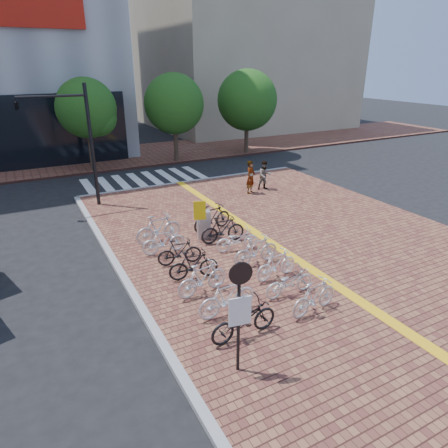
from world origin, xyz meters
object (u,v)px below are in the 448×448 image
bike_6 (158,228)px  pedestrian_b (265,175)px  bike_4 (180,252)px  bike_12 (223,229)px  bike_1 (227,297)px  yellow_sign (199,214)px  bike_8 (289,282)px  bike_11 (237,240)px  bike_13 (212,217)px  bike_2 (202,278)px  traffic_light_pole (59,125)px  bike_10 (256,250)px  bike_3 (194,265)px  notice_sign (240,305)px  pedestrian_a (251,177)px  bike_9 (276,264)px  bike_0 (244,320)px  bike_5 (164,241)px  bike_7 (315,297)px  utility_box (204,224)px

bike_6 → pedestrian_b: 8.77m
bike_4 → bike_12: 2.45m
bike_1 → yellow_sign: yellow_sign is taller
bike_8 → bike_11: (0.14, 3.54, -0.01)m
bike_8 → bike_13: (0.18, 5.78, 0.13)m
bike_2 → bike_4: bike_2 is taller
bike_4 → traffic_light_pole: size_ratio=0.27×
bike_10 → yellow_sign: (-1.03, 2.61, 0.68)m
bike_3 → notice_sign: 4.74m
bike_12 → notice_sign: 7.40m
bike_3 → bike_8: size_ratio=0.98×
bike_1 → bike_10: 3.27m
pedestrian_a → bike_9: bearing=-147.4°
bike_10 → bike_12: size_ratio=0.99×
yellow_sign → traffic_light_pole: 8.32m
pedestrian_b → notice_sign: 14.72m
yellow_sign → notice_sign: 7.35m
bike_0 → bike_6: size_ratio=1.02×
bike_0 → yellow_sign: 6.16m
bike_12 → pedestrian_b: 7.65m
bike_6 → bike_11: bike_6 is taller
bike_5 → bike_9: bike_5 is taller
notice_sign → yellow_sign: bearing=72.5°
bike_12 → yellow_sign: 1.15m
bike_7 → bike_4: bearing=18.7°
bike_10 → bike_11: 1.33m
bike_8 → bike_6: bearing=22.1°
notice_sign → bike_1: bearing=68.4°
bike_7 → bike_11: 4.65m
notice_sign → bike_11: bearing=60.7°
bike_1 → bike_13: 6.28m
bike_0 → bike_9: bearing=-52.2°
bike_12 → utility_box: size_ratio=1.58×
bike_10 → bike_9: bearing=-177.9°
bike_1 → bike_2: size_ratio=1.04×
bike_8 → bike_13: 5.79m
bike_0 → utility_box: (1.82, 6.35, 0.07)m
pedestrian_a → bike_13: bearing=-169.7°
bike_13 → pedestrian_a: bearing=-60.0°
bike_10 → bike_11: bike_10 is taller
bike_10 → pedestrian_a: bearing=-31.6°
bike_9 → pedestrian_a: 9.44m
bike_0 → pedestrian_a: pedestrian_a is taller
bike_13 → pedestrian_b: size_ratio=1.18×
bike_2 → bike_12: size_ratio=0.97×
bike_8 → pedestrian_a: (4.40, 9.52, 0.46)m
bike_4 → notice_sign: (-0.80, -5.66, 1.34)m
notice_sign → bike_2: bearing=78.8°
bike_10 → pedestrian_a: size_ratio=1.00×
bike_11 → bike_1: bearing=155.6°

